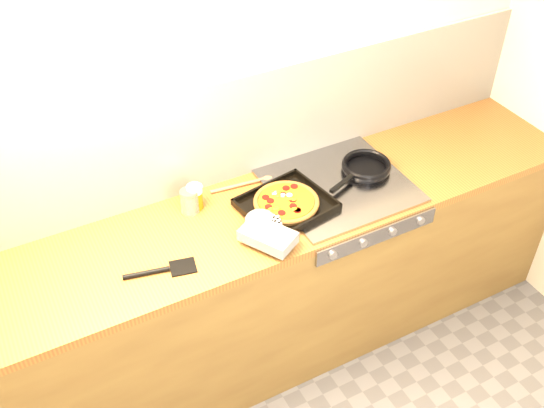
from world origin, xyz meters
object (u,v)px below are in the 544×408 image
pizza_on_tray (280,211)px  frying_pan (365,167)px  tomato_can (189,201)px  juice_glass (195,197)px

pizza_on_tray → frying_pan: size_ratio=1.23×
pizza_on_tray → tomato_can: size_ratio=4.45×
tomato_can → juice_glass: (0.03, 0.01, 0.00)m
frying_pan → juice_glass: 0.80m
pizza_on_tray → juice_glass: size_ratio=4.27×
frying_pan → pizza_on_tray: bearing=-169.0°
tomato_can → juice_glass: juice_glass is taller
frying_pan → tomato_can: tomato_can is taller
juice_glass → pizza_on_tray: bearing=-39.3°
frying_pan → tomato_can: bearing=171.3°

